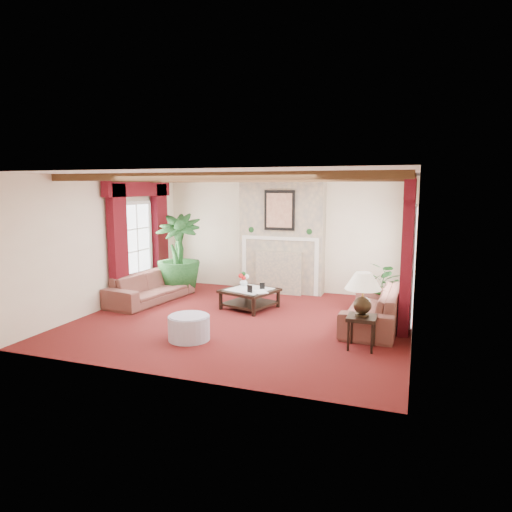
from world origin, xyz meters
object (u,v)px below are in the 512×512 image
at_px(sofa_left, 151,283).
at_px(coffee_table, 250,299).
at_px(ottoman, 189,328).
at_px(side_table, 361,332).
at_px(sofa_right, 373,301).
at_px(potted_palm, 179,271).

distance_m(sofa_left, coffee_table, 2.25).
bearing_deg(ottoman, side_table, 10.86).
distance_m(sofa_right, coffee_table, 2.54).
relative_size(sofa_right, ottoman, 3.37).
bearing_deg(sofa_left, potted_palm, -2.15).
height_order(potted_palm, side_table, potted_palm).
xyz_separation_m(sofa_left, coffee_table, (2.24, 0.18, -0.22)).
height_order(sofa_right, potted_palm, potted_palm).
bearing_deg(potted_palm, ottoman, -58.37).
bearing_deg(ottoman, coffee_table, 83.28).
bearing_deg(coffee_table, ottoman, -79.34).
height_order(sofa_left, side_table, sofa_left).
xyz_separation_m(sofa_right, side_table, (-0.05, -1.32, -0.19)).
height_order(sofa_left, potted_palm, potted_palm).
bearing_deg(sofa_left, ottoman, -127.25).
xyz_separation_m(sofa_left, sofa_right, (4.74, -0.15, 0.03)).
distance_m(side_table, ottoman, 2.76).
xyz_separation_m(potted_palm, side_table, (4.52, -2.42, -0.26)).
bearing_deg(side_table, coffee_table, 146.07).
relative_size(potted_palm, side_table, 3.97).
distance_m(sofa_right, potted_palm, 4.70).
height_order(sofa_left, sofa_right, sofa_right).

